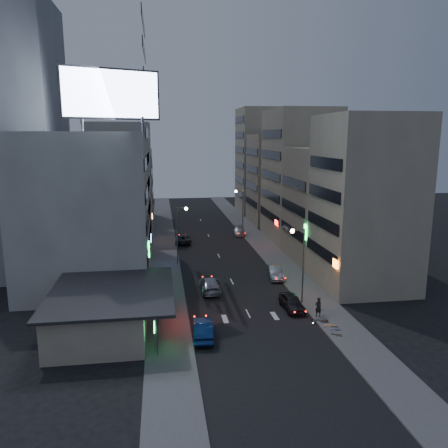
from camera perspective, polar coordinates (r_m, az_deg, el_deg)
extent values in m
plane|color=black|center=(41.36, 4.29, -13.71)|extent=(180.00, 180.00, 0.00)
cube|color=#4C4C4F|center=(68.78, -7.77, -3.47)|extent=(4.00, 120.00, 0.12)
cube|color=#4C4C4F|center=(70.71, 5.32, -3.01)|extent=(4.00, 120.00, 0.12)
cube|color=tan|center=(41.97, -15.69, -11.05)|extent=(8.00, 12.00, 3.60)
cube|color=black|center=(41.16, -14.44, -8.53)|extent=(11.00, 13.00, 0.25)
cube|color=black|center=(41.13, -8.63, -9.27)|extent=(0.12, 4.00, 0.90)
cube|color=#FF1E14|center=(41.13, -8.52, -9.27)|extent=(0.04, 3.70, 0.70)
cube|color=#B2B2AD|center=(57.81, -16.84, 2.39)|extent=(14.00, 24.00, 18.00)
cube|color=gray|center=(62.09, -25.22, 9.81)|extent=(10.00, 14.00, 34.00)
cube|color=tan|center=(53.07, 17.92, 2.66)|extent=(10.00, 11.00, 20.00)
cube|color=gray|center=(63.94, 13.70, 2.46)|extent=(11.00, 12.00, 16.00)
cube|color=tan|center=(75.55, 9.77, 6.22)|extent=(10.00, 14.00, 22.00)
cube|color=#B2B2AD|center=(82.19, -13.35, 5.78)|extent=(11.00, 10.00, 20.00)
cube|color=gray|center=(95.36, -12.94, 5.00)|extent=(12.00, 10.00, 15.00)
cube|color=gray|center=(90.18, 7.08, 5.82)|extent=(11.00, 12.00, 18.00)
cube|color=tan|center=(103.61, 5.32, 8.22)|extent=(12.00, 12.00, 24.00)
cylinder|color=#595B60|center=(47.17, -18.05, 12.32)|extent=(0.30, 0.30, 1.50)
cylinder|color=#595B60|center=(46.59, -10.58, 12.70)|extent=(0.30, 0.30, 1.50)
cube|color=black|center=(46.96, -14.53, 16.13)|extent=(9.52, 3.75, 5.00)
cube|color=#B2C4EE|center=(46.75, -14.46, 16.16)|extent=(9.04, 3.34, 4.60)
cylinder|color=#595B60|center=(46.94, 10.31, -5.40)|extent=(0.16, 0.16, 8.00)
cylinder|color=#595B60|center=(45.77, 9.65, -0.77)|extent=(1.40, 0.10, 0.10)
sphere|color=#FFD88C|center=(45.61, 8.93, -0.92)|extent=(0.44, 0.44, 0.44)
cylinder|color=#595B60|center=(60.07, -6.15, -1.60)|extent=(0.16, 0.16, 8.00)
cylinder|color=#595B60|center=(59.36, -5.55, 2.09)|extent=(1.40, 0.10, 0.10)
sphere|color=#FFD88C|center=(59.41, -4.97, 2.01)|extent=(0.44, 0.44, 0.44)
cylinder|color=#595B60|center=(79.07, 2.47, 1.56)|extent=(0.16, 0.16, 8.00)
cylinder|color=#595B60|center=(78.38, 1.99, 4.36)|extent=(1.40, 0.10, 0.10)
sphere|color=#FFD88C|center=(78.29, 1.56, 4.28)|extent=(0.44, 0.44, 0.44)
imported|color=#252429|center=(46.10, 8.85, -10.06)|extent=(1.96, 4.61, 1.55)
imported|color=#ABACB4|center=(55.53, 6.69, -6.29)|extent=(2.17, 4.78, 1.52)
imported|color=#292A2F|center=(73.38, -5.37, -1.94)|extent=(2.81, 5.42, 1.46)
imported|color=#93949A|center=(79.14, 2.02, -0.93)|extent=(2.58, 5.13, 1.43)
imported|color=navy|center=(39.63, -2.73, -13.57)|extent=(2.04, 4.95, 1.60)
imported|color=#9FA1A7|center=(50.70, -1.88, -7.91)|extent=(2.29, 5.47, 1.58)
imported|color=black|center=(44.54, 12.20, -10.54)|extent=(0.79, 0.60, 1.94)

